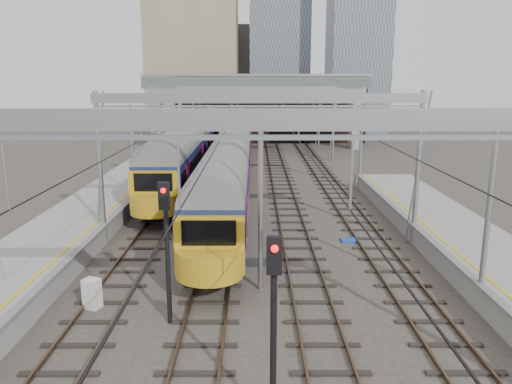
{
  "coord_description": "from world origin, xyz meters",
  "views": [
    {
      "loc": [
        -0.25,
        -17.34,
        8.47
      ],
      "look_at": [
        -0.16,
        9.72,
        2.4
      ],
      "focal_mm": 35.0,
      "sensor_mm": 36.0,
      "label": 1
    }
  ],
  "objects_px": {
    "train_second": "(201,137)",
    "signal_near_left": "(166,237)",
    "relay_cabinet": "(92,294)",
    "train_main": "(237,140)",
    "signal_near_centre": "(274,310)"
  },
  "relations": [
    {
      "from": "train_second",
      "to": "signal_near_left",
      "type": "height_order",
      "value": "signal_near_left"
    },
    {
      "from": "train_main",
      "to": "signal_near_centre",
      "type": "bearing_deg",
      "value": -86.86
    },
    {
      "from": "signal_near_left",
      "to": "train_second",
      "type": "bearing_deg",
      "value": 103.24
    },
    {
      "from": "train_main",
      "to": "relay_cabinet",
      "type": "height_order",
      "value": "train_main"
    },
    {
      "from": "train_main",
      "to": "signal_near_left",
      "type": "relative_size",
      "value": 12.71
    },
    {
      "from": "train_main",
      "to": "signal_near_left",
      "type": "height_order",
      "value": "signal_near_left"
    },
    {
      "from": "train_second",
      "to": "relay_cabinet",
      "type": "distance_m",
      "value": 35.79
    },
    {
      "from": "train_second",
      "to": "signal_near_centre",
      "type": "height_order",
      "value": "train_second"
    },
    {
      "from": "train_main",
      "to": "train_second",
      "type": "bearing_deg",
      "value": 152.14
    },
    {
      "from": "train_second",
      "to": "relay_cabinet",
      "type": "height_order",
      "value": "train_second"
    },
    {
      "from": "train_main",
      "to": "relay_cabinet",
      "type": "relative_size",
      "value": 56.39
    },
    {
      "from": "signal_near_centre",
      "to": "signal_near_left",
      "type": "bearing_deg",
      "value": 130.75
    },
    {
      "from": "train_main",
      "to": "train_second",
      "type": "xyz_separation_m",
      "value": [
        -4.0,
        2.11,
        0.06
      ]
    },
    {
      "from": "train_main",
      "to": "relay_cabinet",
      "type": "distance_m",
      "value": 33.96
    },
    {
      "from": "relay_cabinet",
      "to": "signal_near_centre",
      "type": "bearing_deg",
      "value": -23.09
    }
  ]
}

